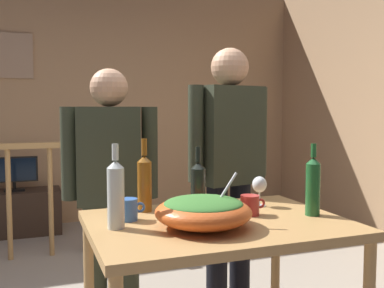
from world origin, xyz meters
TOP-DOWN VIEW (x-y plane):
  - back_wall at (0.00, 2.91)m, footprint 5.36×0.10m
  - framed_picture at (-0.80, 2.85)m, footprint 0.61×0.03m
  - tv_console at (-0.71, 2.56)m, footprint 0.90×0.40m
  - flat_screen_tv at (-0.71, 2.53)m, footprint 0.46×0.12m
  - serving_table at (0.23, -0.48)m, footprint 1.13×0.82m
  - salad_bowl at (0.12, -0.58)m, footprint 0.41×0.41m
  - wine_glass at (0.54, -0.30)m, footprint 0.07×0.07m
  - wine_bottle_amber at (-0.03, -0.20)m, footprint 0.07×0.07m
  - wine_bottle_dark at (0.21, -0.30)m, footprint 0.07×0.07m
  - wine_bottle_clear at (-0.22, -0.46)m, footprint 0.07×0.07m
  - wine_bottle_green at (0.68, -0.55)m, footprint 0.07×0.07m
  - mug_red at (0.41, -0.45)m, footprint 0.12×0.09m
  - mug_blue at (-0.15, -0.35)m, footprint 0.12×0.09m
  - person_standing_left at (-0.14, 0.18)m, footprint 0.52×0.29m
  - person_standing_right at (0.59, 0.18)m, footprint 0.57×0.30m

SIDE VIEW (x-z plane):
  - tv_console at x=-0.71m, z-range 0.00..0.45m
  - flat_screen_tv at x=-0.71m, z-range 0.49..0.84m
  - serving_table at x=0.23m, z-range 0.31..1.10m
  - mug_red at x=0.41m, z-range 0.79..0.89m
  - mug_blue at x=-0.15m, z-range 0.79..0.89m
  - salad_bowl at x=0.12m, z-range 0.75..0.98m
  - person_standing_left at x=-0.14m, z-range 0.12..1.63m
  - wine_glass at x=0.54m, z-range 0.82..0.97m
  - wine_bottle_dark at x=0.21m, z-range 0.76..1.08m
  - wine_bottle_green at x=0.68m, z-range 0.76..1.10m
  - wine_bottle_amber at x=-0.03m, z-range 0.76..1.11m
  - wine_bottle_clear at x=-0.22m, z-range 0.76..1.12m
  - person_standing_right at x=0.59m, z-range 0.15..1.81m
  - back_wall at x=0.00m, z-range 0.00..2.72m
  - framed_picture at x=-0.80m, z-range 1.62..2.10m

